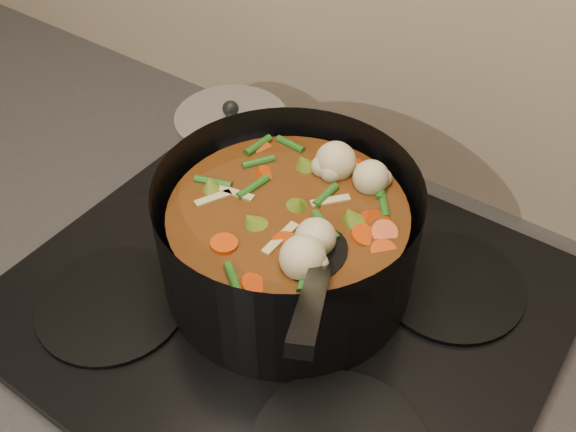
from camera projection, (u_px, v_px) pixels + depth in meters
The scene contains 3 objects.
stovetop at pixel (284, 300), 0.79m from camera, with size 0.62×0.54×0.03m.
stockpot at pixel (288, 238), 0.75m from camera, with size 0.37×0.40×0.22m.
saucepan at pixel (233, 146), 0.91m from camera, with size 0.16×0.16×0.13m.
Camera 1 is at (0.29, 1.53, 1.54)m, focal length 40.00 mm.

